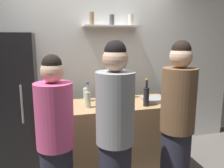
% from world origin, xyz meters
% --- Properties ---
extents(back_wall_assembly, '(4.80, 0.32, 2.60)m').
position_xyz_m(back_wall_assembly, '(0.00, 1.25, 1.30)').
color(back_wall_assembly, white).
rests_on(back_wall_assembly, ground).
extents(refrigerator, '(0.67, 0.65, 1.78)m').
position_xyz_m(refrigerator, '(-1.09, 0.85, 0.89)').
color(refrigerator, black).
rests_on(refrigerator, ground).
extents(counter, '(1.59, 0.67, 0.91)m').
position_xyz_m(counter, '(0.15, 0.51, 0.46)').
color(counter, '#9E7A51').
rests_on(counter, ground).
extents(baking_pan, '(0.34, 0.24, 0.05)m').
position_xyz_m(baking_pan, '(0.73, 0.45, 0.94)').
color(baking_pan, gray).
rests_on(baking_pan, counter).
extents(utensil_holder, '(0.11, 0.11, 0.22)m').
position_xyz_m(utensil_holder, '(0.17, 0.45, 0.98)').
color(utensil_holder, '#B2B2B7').
rests_on(utensil_holder, counter).
extents(wine_bottle_pale_glass, '(0.07, 0.07, 0.30)m').
position_xyz_m(wine_bottle_pale_glass, '(-0.17, 0.42, 1.02)').
color(wine_bottle_pale_glass, '#B2BFB2').
rests_on(wine_bottle_pale_glass, counter).
extents(wine_bottle_amber_glass, '(0.07, 0.07, 0.31)m').
position_xyz_m(wine_bottle_amber_glass, '(0.47, 0.74, 1.03)').
color(wine_bottle_amber_glass, '#472814').
rests_on(wine_bottle_amber_glass, counter).
extents(wine_bottle_green_glass, '(0.07, 0.07, 0.31)m').
position_xyz_m(wine_bottle_green_glass, '(-0.49, 0.60, 1.03)').
color(wine_bottle_green_glass, '#19471E').
rests_on(wine_bottle_green_glass, counter).
extents(wine_bottle_dark_glass, '(0.07, 0.07, 0.33)m').
position_xyz_m(wine_bottle_dark_glass, '(0.52, 0.31, 1.04)').
color(wine_bottle_dark_glass, black).
rests_on(wine_bottle_dark_glass, counter).
extents(water_bottle_plastic, '(0.08, 0.08, 0.22)m').
position_xyz_m(water_bottle_plastic, '(-0.14, 0.72, 1.01)').
color(water_bottle_plastic, silver).
rests_on(water_bottle_plastic, counter).
extents(person_pink_top, '(0.34, 0.34, 1.59)m').
position_xyz_m(person_pink_top, '(-0.56, -0.17, 0.78)').
color(person_pink_top, '#262633').
rests_on(person_pink_top, ground).
extents(person_brown_jacket, '(0.34, 0.34, 1.71)m').
position_xyz_m(person_brown_jacket, '(0.63, -0.23, 0.85)').
color(person_brown_jacket, '#262633').
rests_on(person_brown_jacket, ground).
extents(person_grey_hoodie, '(0.34, 0.34, 1.71)m').
position_xyz_m(person_grey_hoodie, '(-0.04, -0.34, 0.85)').
color(person_grey_hoodie, '#262633').
rests_on(person_grey_hoodie, ground).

